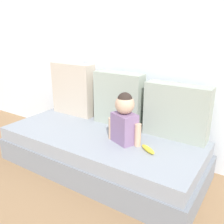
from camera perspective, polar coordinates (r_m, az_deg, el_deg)
ground_plane at (r=2.49m, az=-2.64°, el=-12.59°), size 12.00×12.00×0.00m
back_wall at (r=2.59m, az=4.44°, el=15.64°), size 5.15×0.10×2.31m
couch at (r=2.41m, az=-2.70°, el=-9.09°), size 1.95×0.86×0.35m
throw_pillow_left at (r=2.84m, az=-8.91°, el=5.28°), size 0.51×0.16×0.58m
throw_pillow_center at (r=2.49m, az=1.55°, el=3.03°), size 0.52×0.16×0.54m
throw_pillow_right at (r=2.25m, az=14.70°, el=0.07°), size 0.57×0.16×0.49m
toddler at (r=2.10m, az=2.92°, el=-1.40°), size 0.32×0.22×0.45m
banana at (r=2.04m, az=8.34°, el=-8.51°), size 0.17×0.13×0.04m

